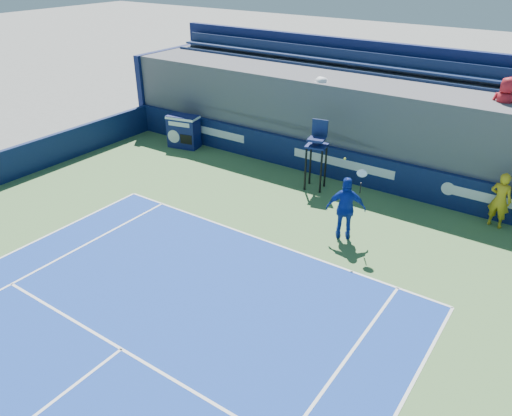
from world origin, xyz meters
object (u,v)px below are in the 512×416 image
Objects in this scene: match_clock at (184,131)px; umpire_chair at (317,148)px; ball_person at (500,200)px; tennis_player at (346,208)px.

match_clock is 0.58× the size of umpire_chair.
ball_person is 0.72× the size of umpire_chair.
ball_person is at bearing 42.96° from tennis_player.
umpire_chair is (-5.91, -0.74, 0.63)m from ball_person.
tennis_player is at bearing 52.37° from ball_person.
umpire_chair is at bearing 132.82° from tennis_player.
match_clock is at bearing 176.07° from umpire_chair.
umpire_chair is 0.96× the size of tennis_player.
match_clock is at bearing 161.49° from tennis_player.
tennis_player reaches higher than ball_person.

